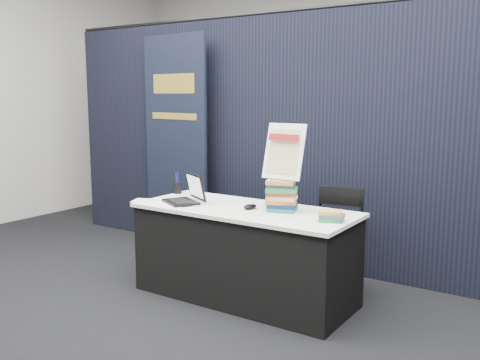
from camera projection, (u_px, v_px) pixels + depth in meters
name	position (u px, v px, depth m)	size (l,w,h in m)	color
floor	(204.00, 320.00, 3.94)	(8.00, 8.00, 0.00)	black
wall_back	(390.00, 87.00, 6.95)	(8.00, 0.02, 3.50)	#B8B5AE
drape_partition	(306.00, 142.00, 5.06)	(6.00, 0.08, 2.40)	black
display_table	(245.00, 253.00, 4.33)	(1.80, 0.75, 0.75)	black
laptop	(184.00, 196.00, 4.48)	(0.39, 0.39, 0.24)	black
mouse	(250.00, 207.00, 4.23)	(0.08, 0.12, 0.04)	black
brochure_left	(148.00, 201.00, 4.56)	(0.25, 0.18, 0.00)	silver
brochure_mid	(170.00, 204.00, 4.41)	(0.31, 0.22, 0.00)	white
brochure_right	(197.00, 203.00, 4.48)	(0.32, 0.22, 0.00)	silver
pen_cup	(178.00, 188.00, 4.89)	(0.08, 0.08, 0.10)	black
book_stack_tall	(282.00, 195.00, 4.15)	(0.27, 0.24, 0.24)	#1C6A63
book_stack_short	(331.00, 216.00, 3.82)	(0.22, 0.19, 0.08)	#217B46
info_sign	(284.00, 152.00, 4.12)	(0.33, 0.16, 0.45)	black
pullup_banner	(176.00, 155.00, 5.76)	(0.97, 0.21, 2.27)	black
stacking_chair	(333.00, 236.00, 4.43)	(0.45, 0.45, 0.87)	black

